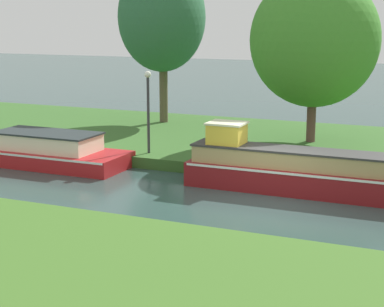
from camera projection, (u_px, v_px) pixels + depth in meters
The scene contains 7 objects.
ground_plane at pixel (267, 200), 18.38m from camera, with size 120.00×120.00×0.00m, color #2E4744.
riverbank_far at pixel (319, 149), 24.62m from camera, with size 72.00×10.00×0.40m, color #346026.
maroon_barge at pixel (342, 176), 18.58m from camera, with size 10.26×1.48×2.00m.
red_narrowboat at pixel (55, 151), 22.56m from camera, with size 5.00×2.20×1.20m.
willow_tree_left at pixel (162, 17), 28.69m from camera, with size 3.84×4.58×7.31m.
willow_tree_centre at pixel (314, 40), 24.18m from camera, with size 4.96×4.76×6.54m.
lamp_post at pixel (148, 102), 22.50m from camera, with size 0.24×0.24×2.96m.
Camera 1 is at (5.05, -17.09, 5.17)m, focal length 59.15 mm.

